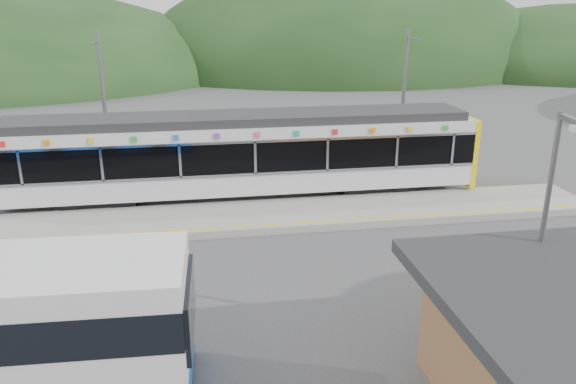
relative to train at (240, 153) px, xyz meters
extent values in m
plane|color=#4C4C4F|center=(1.18, -6.00, -2.06)|extent=(120.00, 120.00, 0.00)
ellipsoid|color=#1E3D19|center=(17.18, 48.00, -2.06)|extent=(52.00, 39.00, 26.00)
cube|color=#9E9E99|center=(1.18, -2.70, -1.91)|extent=(26.00, 3.20, 0.30)
cube|color=yellow|center=(1.18, -4.00, -1.76)|extent=(26.00, 0.10, 0.01)
cube|color=black|center=(-6.02, 0.00, -1.76)|extent=(3.20, 2.20, 0.56)
cube|color=black|center=(5.98, 0.00, -1.76)|extent=(3.20, 2.20, 0.56)
cube|color=silver|center=(-0.02, 0.00, -1.02)|extent=(20.00, 2.90, 0.92)
cube|color=black|center=(-0.02, 0.00, 0.16)|extent=(20.00, 2.96, 1.45)
cube|color=silver|center=(-0.02, -1.50, -0.51)|extent=(20.00, 0.05, 0.10)
cube|color=silver|center=(-0.02, -1.50, 0.84)|extent=(20.00, 0.05, 0.10)
cube|color=silver|center=(-0.02, 0.00, 1.11)|extent=(20.00, 2.90, 0.45)
cube|color=#2D2D30|center=(-0.02, 0.00, 1.52)|extent=(19.40, 2.50, 0.36)
cube|color=yellow|center=(10.10, 0.00, -0.16)|extent=(0.24, 2.92, 3.00)
cube|color=silver|center=(-8.52, -1.50, 0.16)|extent=(0.10, 0.05, 1.35)
cube|color=silver|center=(-5.52, -1.50, 0.16)|extent=(0.10, 0.05, 1.35)
cube|color=silver|center=(-2.52, -1.50, 0.16)|extent=(0.10, 0.05, 1.35)
cube|color=silver|center=(0.48, -1.50, 0.16)|extent=(0.10, 0.05, 1.35)
cube|color=silver|center=(3.48, -1.50, 0.16)|extent=(0.10, 0.05, 1.35)
cube|color=silver|center=(6.48, -1.50, 0.16)|extent=(0.10, 0.05, 1.35)
cube|color=silver|center=(8.98, -1.50, 0.16)|extent=(0.10, 0.05, 1.35)
cube|color=red|center=(-9.02, -1.49, 1.12)|extent=(0.22, 0.04, 0.22)
cube|color=orange|center=(-7.42, -1.49, 1.12)|extent=(0.22, 0.04, 0.22)
cube|color=yellow|center=(-5.82, -1.49, 1.12)|extent=(0.22, 0.04, 0.22)
cube|color=green|center=(-4.22, -1.49, 1.12)|extent=(0.22, 0.04, 0.22)
cube|color=blue|center=(-2.62, -1.49, 1.12)|extent=(0.22, 0.04, 0.22)
cube|color=purple|center=(-1.02, -1.49, 1.12)|extent=(0.22, 0.04, 0.22)
cube|color=#E54C8C|center=(0.58, -1.49, 1.12)|extent=(0.22, 0.04, 0.22)
cube|color=#19A5A5|center=(2.18, -1.49, 1.12)|extent=(0.22, 0.04, 0.22)
cube|color=red|center=(3.78, -1.49, 1.12)|extent=(0.22, 0.04, 0.22)
cube|color=orange|center=(5.38, -1.49, 1.12)|extent=(0.22, 0.04, 0.22)
cube|color=yellow|center=(6.98, -1.49, 1.12)|extent=(0.22, 0.04, 0.22)
cube|color=green|center=(8.58, -1.49, 1.12)|extent=(0.22, 0.04, 0.22)
cylinder|color=slate|center=(-5.82, 2.60, 1.44)|extent=(0.18, 0.18, 7.00)
cube|color=slate|center=(-5.82, 1.80, 4.54)|extent=(0.08, 1.80, 0.08)
cylinder|color=slate|center=(8.18, 2.60, 1.44)|extent=(0.18, 0.18, 7.00)
cube|color=slate|center=(8.18, 1.80, 4.54)|extent=(0.08, 1.80, 0.08)
cylinder|color=black|center=(-4.02, -12.52, -1.58)|extent=(1.09, 2.87, 0.98)
cylinder|color=slate|center=(5.93, -12.57, 0.95)|extent=(0.12, 0.12, 6.04)
cube|color=slate|center=(5.93, -13.03, 3.87)|extent=(0.31, 1.01, 0.12)
camera|label=1|loc=(-1.76, -23.35, 6.21)|focal=35.00mm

